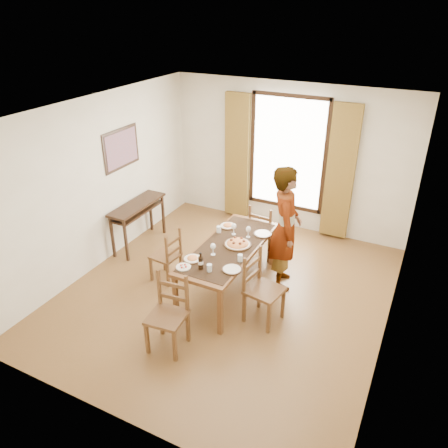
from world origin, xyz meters
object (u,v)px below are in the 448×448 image
at_px(man, 285,229).
at_px(pasta_platter, 238,242).
at_px(console_table, 137,210).
at_px(dining_table, 229,250).

xyz_separation_m(man, pasta_platter, (-0.56, -0.44, -0.15)).
height_order(console_table, man, man).
distance_m(console_table, man, 2.69).
relative_size(dining_table, pasta_platter, 4.99).
relative_size(console_table, dining_table, 0.60).
xyz_separation_m(dining_table, man, (0.66, 0.51, 0.27)).
distance_m(console_table, pasta_platter, 2.16).
bearing_deg(console_table, pasta_platter, -11.68).
bearing_deg(dining_table, man, 37.72).
height_order(console_table, pasta_platter, pasta_platter).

